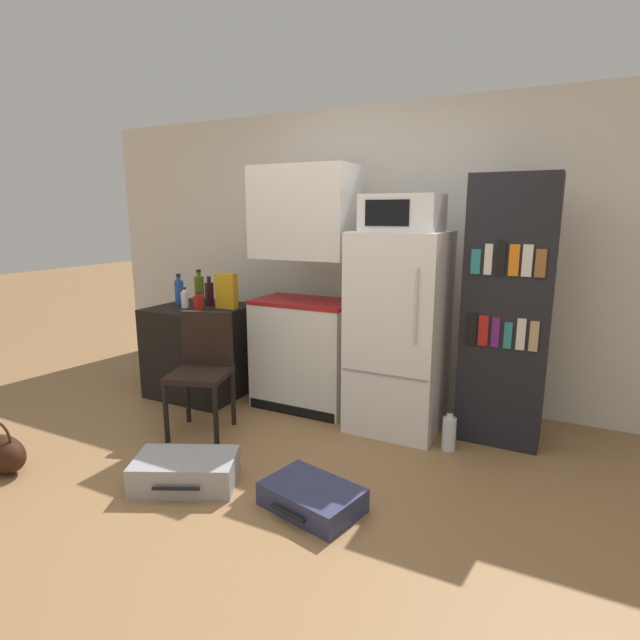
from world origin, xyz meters
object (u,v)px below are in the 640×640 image
object	(u,v)px
microwave	(403,213)
bowl	(227,301)
refrigerator	(399,332)
bottle_milk_white	(185,299)
suitcase_large_flat	(312,497)
kitchen_hutch	(305,299)
bookshelf	(506,313)
bottle_ketchup_red	(198,302)
water_bottle_front	(449,432)
bottle_blue_soda	(179,291)
cereal_box	(226,291)
handbag	(3,453)
side_table	(203,350)
bottle_wine_dark	(209,293)
suitcase_small_flat	(186,471)
bottle_olive_oil	(199,287)
chair	(203,361)

from	to	relation	value
microwave	bowl	world-z (taller)	microwave
refrigerator	microwave	distance (m)	0.86
bottle_milk_white	suitcase_large_flat	size ratio (longest dim) A/B	0.30
kitchen_hutch	bookshelf	bearing A→B (deg)	2.66
bottle_ketchup_red	water_bottle_front	world-z (taller)	bottle_ketchup_red
bottle_blue_soda	microwave	bearing A→B (deg)	1.59
cereal_box	handbag	bearing A→B (deg)	-103.88
microwave	bottle_blue_soda	xyz separation A→B (m)	(-2.03, -0.06, -0.69)
suitcase_large_flat	water_bottle_front	distance (m)	1.16
handbag	bowl	bearing A→B (deg)	82.31
side_table	bottle_wine_dark	distance (m)	0.51
cereal_box	bottle_ketchup_red	bearing A→B (deg)	-133.49
side_table	suitcase_small_flat	bearing A→B (deg)	-54.11
bookshelf	bottle_milk_white	xyz separation A→B (m)	(-2.58, -0.30, -0.06)
side_table	suitcase_small_flat	size ratio (longest dim) A/B	1.15
bottle_olive_oil	water_bottle_front	distance (m)	2.61
bottle_milk_white	bottle_wine_dark	distance (m)	0.22
bottle_milk_white	cereal_box	xyz separation A→B (m)	(0.34, 0.14, 0.08)
bookshelf	bottle_olive_oil	xyz separation A→B (m)	(-2.73, 0.06, -0.01)
bottle_wine_dark	chair	distance (m)	0.94
side_table	cereal_box	xyz separation A→B (m)	(0.26, 0.04, 0.54)
cereal_box	chair	world-z (taller)	cereal_box
refrigerator	chair	xyz separation A→B (m)	(-1.25, -0.69, -0.21)
bowl	suitcase_small_flat	xyz separation A→B (m)	(0.85, -1.56, -0.71)
bowl	bottle_olive_oil	bearing A→B (deg)	178.22
side_table	suitcase_small_flat	distance (m)	1.64
refrigerator	bowl	distance (m)	1.70
suitcase_large_flat	water_bottle_front	world-z (taller)	water_bottle_front
bowl	handbag	xyz separation A→B (m)	(-0.26, -1.95, -0.68)
chair	handbag	distance (m)	1.35
bottle_ketchup_red	bowl	size ratio (longest dim) A/B	1.02
bottle_wine_dark	cereal_box	xyz separation A→B (m)	(0.23, -0.05, 0.04)
bookshelf	side_table	bearing A→B (deg)	-175.36
bottle_blue_soda	cereal_box	size ratio (longest dim) A/B	0.91
bookshelf	suitcase_small_flat	size ratio (longest dim) A/B	2.70
bottle_blue_soda	bottle_wine_dark	xyz separation A→B (m)	(0.28, 0.08, -0.01)
bookshelf	suitcase_small_flat	bearing A→B (deg)	-135.87
refrigerator	bowl	xyz separation A→B (m)	(-1.69, 0.18, 0.08)
bottle_blue_soda	suitcase_large_flat	size ratio (longest dim) A/B	0.47
side_table	bottle_milk_white	world-z (taller)	bottle_milk_white
bottle_olive_oil	chair	distance (m)	1.22
bottle_ketchup_red	handbag	bearing A→B (deg)	-99.64
refrigerator	water_bottle_front	xyz separation A→B (m)	(0.45, -0.21, -0.61)
side_table	bowl	xyz separation A→B (m)	(0.09, 0.26, 0.41)
bowl	microwave	bearing A→B (deg)	-6.22
microwave	suitcase_large_flat	distance (m)	1.97
microwave	suitcase_large_flat	bearing A→B (deg)	-92.72
side_table	bottle_olive_oil	distance (m)	0.62
kitchen_hutch	refrigerator	xyz separation A→B (m)	(0.81, -0.06, -0.18)
bottle_ketchup_red	kitchen_hutch	bearing A→B (deg)	16.64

